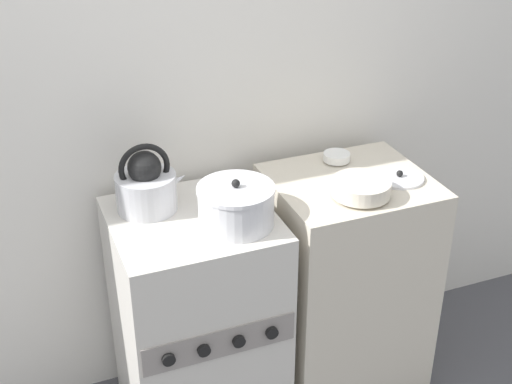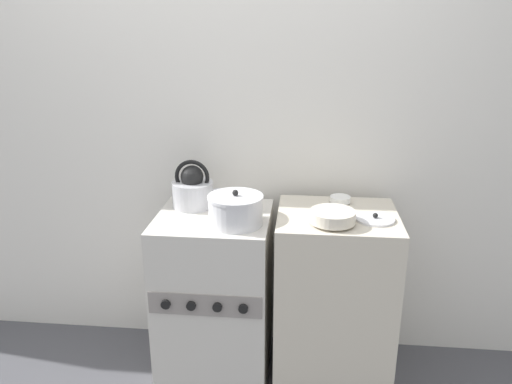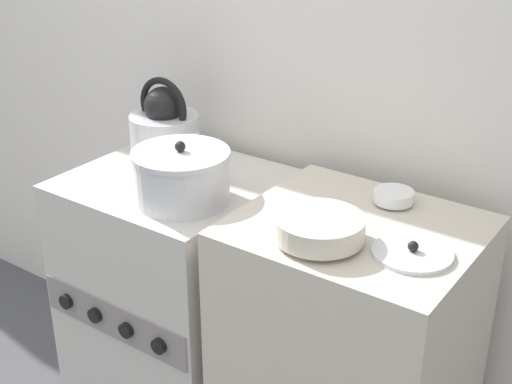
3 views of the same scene
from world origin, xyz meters
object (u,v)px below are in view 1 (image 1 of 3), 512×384
(kettle, at_px, (147,185))
(enamel_bowl, at_px, (361,188))
(cooking_pot, at_px, (236,206))
(loose_pot_lid, at_px, (399,178))
(small_ceramic_bowl, at_px, (337,157))
(stove, at_px, (197,321))

(kettle, xyz_separation_m, enamel_bowl, (0.69, -0.25, -0.02))
(cooking_pot, relative_size, enamel_bowl, 1.26)
(loose_pot_lid, bearing_deg, enamel_bowl, -160.92)
(cooking_pot, relative_size, small_ceramic_bowl, 2.55)
(kettle, height_order, loose_pot_lid, kettle)
(stove, relative_size, small_ceramic_bowl, 8.74)
(loose_pot_lid, bearing_deg, kettle, 168.06)
(cooking_pot, xyz_separation_m, enamel_bowl, (0.44, -0.04, 0.00))
(stove, xyz_separation_m, cooking_pot, (0.12, -0.09, 0.51))
(loose_pot_lid, bearing_deg, small_ceramic_bowl, 124.62)
(stove, bearing_deg, kettle, 136.02)
(stove, height_order, loose_pot_lid, loose_pot_lid)
(small_ceramic_bowl, height_order, loose_pot_lid, small_ceramic_bowl)
(enamel_bowl, bearing_deg, small_ceramic_bowl, 79.70)
(stove, relative_size, cooking_pot, 3.43)
(kettle, bearing_deg, stove, -43.98)
(kettle, bearing_deg, small_ceramic_bowl, 1.85)
(stove, bearing_deg, cooking_pot, -37.28)
(cooking_pot, height_order, enamel_bowl, cooking_pot)
(enamel_bowl, bearing_deg, cooking_pot, 174.46)
(stove, xyz_separation_m, kettle, (-0.12, 0.12, 0.53))
(kettle, distance_m, cooking_pot, 0.33)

